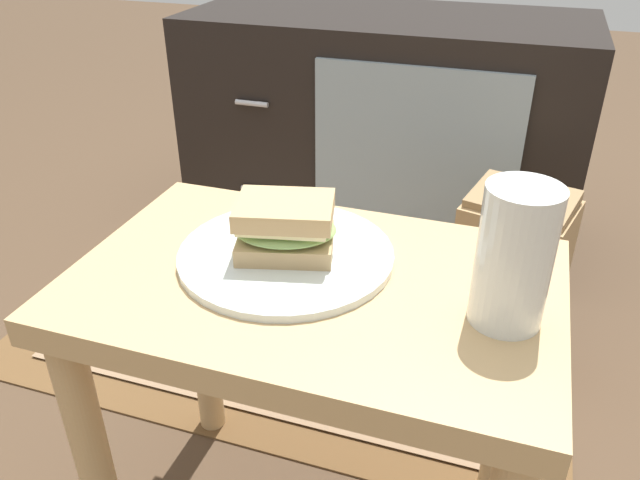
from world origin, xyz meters
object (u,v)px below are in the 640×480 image
Objects in this scene: sandwich_front at (285,227)px; beer_glass at (514,261)px; tv_cabinet at (384,131)px; plate at (286,254)px; paper_bag at (508,281)px.

beer_glass is (0.26, -0.04, 0.03)m from sandwich_front.
plate is (0.09, -0.92, 0.17)m from tv_cabinet.
sandwich_front is at bearing 180.00° from plate.
paper_bag is at bearing 88.81° from beer_glass.
paper_bag is (0.27, 0.47, -0.32)m from sandwich_front.
sandwich_front is at bearing 171.01° from beer_glass.
beer_glass is at bearing -91.19° from paper_bag.
tv_cabinet is at bearing 128.78° from paper_bag.
tv_cabinet is 6.85× the size of sandwich_front.
paper_bag is at bearing 60.43° from sandwich_front.
plate is 0.61m from paper_bag.
tv_cabinet is at bearing 95.55° from sandwich_front.
tv_cabinet is at bearing 109.89° from beer_glass.
plate is 1.72× the size of beer_glass.
paper_bag is (0.27, 0.47, -0.28)m from plate.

